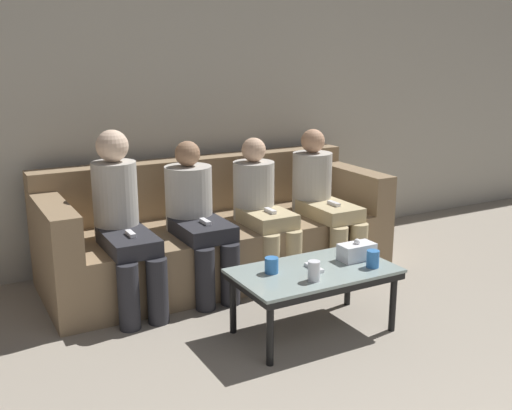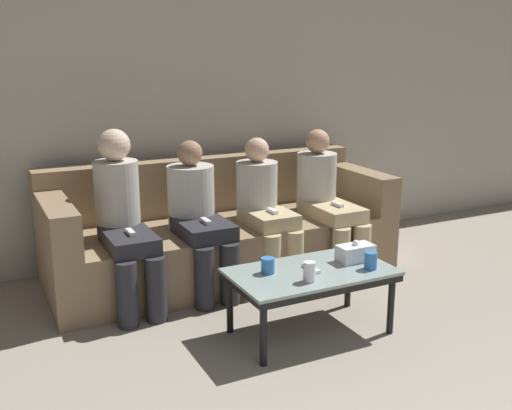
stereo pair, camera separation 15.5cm
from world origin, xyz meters
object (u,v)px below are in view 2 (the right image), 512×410
Objects in this scene: seated_person_left_end at (123,216)px; cup_near_right at (268,265)px; coffee_table at (311,277)px; seated_person_mid_left at (198,213)px; seated_person_mid_right at (264,206)px; seated_person_right_end at (326,197)px; tissue_box at (355,253)px; couch at (219,233)px; cup_far_center at (371,261)px; cup_near_left at (309,272)px; game_remote at (311,268)px.

cup_near_right is at bearing -54.63° from seated_person_left_end.
coffee_table is 1.01m from seated_person_mid_left.
seated_person_mid_right is 0.51m from seated_person_right_end.
tissue_box is 0.21× the size of seated_person_right_end.
coffee_table is 0.91× the size of seated_person_mid_left.
tissue_box is at bearing -37.75° from seated_person_left_end.
couch is 24.65× the size of cup_far_center.
seated_person_left_end is at bearing 142.25° from tissue_box.
seated_person_mid_right is (0.18, 0.94, 0.19)m from coffee_table.
seated_person_left_end is at bearing 132.67° from coffee_table.
cup_near_left reaches higher than cup_near_right.
seated_person_mid_left reaches higher than cup_near_right.
seated_person_mid_right is (0.26, -0.23, 0.24)m from couch.
seated_person_left_end is (-0.75, 1.07, 0.14)m from cup_near_left.
cup_near_left is 0.10× the size of seated_person_left_end.
couch reaches higher than cup_near_right.
cup_near_left is (-0.02, -1.31, 0.15)m from couch.
cup_far_center is 1.12m from seated_person_right_end.
cup_far_center is 0.35m from game_remote.
coffee_table is 6.27× the size of game_remote.
couch is 1.17m from coffee_table.
cup_near_right is 1.27m from seated_person_right_end.
coffee_table is 0.33m from tissue_box.
cup_far_center is (0.57, -0.21, 0.01)m from cup_near_right.
cup_near_left is (-0.10, -0.15, 0.10)m from coffee_table.
game_remote is at bearing -126.91° from seated_person_right_end.
couch reaches higher than cup_near_left.
seated_person_left_end is at bearing 132.67° from game_remote.
tissue_box is at bearing 20.99° from cup_near_left.
seated_person_left_end reaches higher than seated_person_right_end.
cup_far_center is 0.09× the size of seated_person_left_end.
seated_person_mid_left is (-0.24, 1.08, 0.10)m from cup_near_left.
seated_person_mid_right is (0.18, 0.94, 0.14)m from game_remote.
tissue_box reaches higher than cup_far_center.
couch is at bearing 42.05° from seated_person_mid_left.
seated_person_right_end is (0.69, 0.92, 0.20)m from coffee_table.
seated_person_mid_left reaches higher than couch.
coffee_table is 4.28× the size of tissue_box.
seated_person_left_end is 1.11× the size of seated_person_mid_left.
tissue_box is 0.94m from seated_person_mid_right.
couch is 22.15× the size of cup_near_left.
couch reaches higher than game_remote.
cup_near_left is 1.12m from seated_person_mid_right.
coffee_table is 10.34× the size of cup_near_right.
seated_person_right_end is at bearing 53.09° from coffee_table.
cup_far_center is at bearing -58.40° from seated_person_mid_left.
seated_person_left_end is (-0.85, 0.92, 0.19)m from game_remote.
seated_person_mid_left is (-0.26, -0.23, 0.25)m from couch.
couch is at bearing 94.01° from game_remote.
seated_person_right_end is (0.77, -0.25, 0.25)m from couch.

